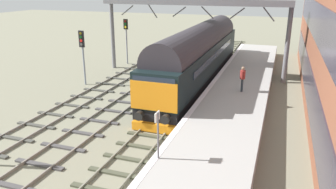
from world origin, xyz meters
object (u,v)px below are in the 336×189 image
Objects in this scene: signal_post_far at (126,35)px; platform_number_sign at (158,128)px; signal_post_mid at (83,50)px; diesel_locomotive at (199,53)px; waiting_passenger at (243,77)px.

signal_post_far is 21.10m from platform_number_sign.
signal_post_mid is at bearing 133.92° from platform_number_sign.
diesel_locomotive is 9.07m from signal_post_mid.
signal_post_mid is 2.17× the size of platform_number_sign.
diesel_locomotive reaches higher than waiting_passenger.
diesel_locomotive is at bearing 97.64° from platform_number_sign.
signal_post_mid is (-8.46, -3.25, 0.32)m from diesel_locomotive.
waiting_passenger is (12.38, -0.82, -0.81)m from signal_post_mid.
platform_number_sign is (1.88, -13.99, -0.17)m from diesel_locomotive.
diesel_locomotive is 4.62× the size of signal_post_mid.
diesel_locomotive is 12.09× the size of waiting_passenger.
waiting_passenger is at bearing 78.36° from platform_number_sign.
waiting_passenger is at bearing -3.80° from signal_post_mid.
signal_post_far is at bearing 90.00° from signal_post_mid.
waiting_passenger is at bearing -34.36° from signal_post_far.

